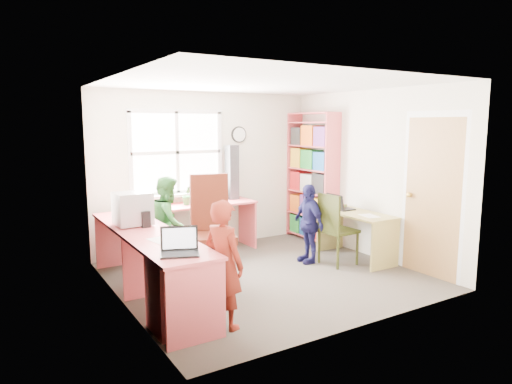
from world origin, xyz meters
TOP-DOWN VIEW (x-y plane):
  - room at (0.01, 0.10)m, footprint 3.64×3.44m
  - l_desk at (-1.31, -0.28)m, footprint 2.38×2.95m
  - right_desk at (1.51, -0.02)m, footprint 0.55×1.17m
  - bookshelf at (1.65, 1.19)m, footprint 0.30×1.02m
  - swivel_chair at (-0.62, 0.29)m, footprint 0.73×0.73m
  - wooden_chair at (1.05, -0.09)m, footprint 0.45×0.45m
  - crt_monitor at (-1.54, 0.47)m, footprint 0.41×0.37m
  - laptop_left at (-1.52, -0.91)m, footprint 0.42×0.39m
  - laptop_right at (1.46, 0.29)m, footprint 0.29×0.34m
  - speaker_a at (-1.45, 0.30)m, footprint 0.09×0.09m
  - speaker_b at (-1.45, 0.86)m, footprint 0.11×0.11m
  - cd_tower at (0.34, 1.53)m, footprint 0.18×0.16m
  - game_box at (1.47, 0.43)m, footprint 0.32×0.32m
  - paper_a at (-1.50, -0.37)m, footprint 0.25×0.32m
  - paper_b at (1.49, -0.30)m, footprint 0.24×0.30m
  - potted_plant at (-0.47, 1.40)m, footprint 0.17×0.14m
  - person_red at (-1.13, -1.03)m, footprint 0.43×0.52m
  - person_green at (-0.93, 0.95)m, footprint 0.70×0.75m
  - person_navy at (0.82, 0.20)m, footprint 0.32×0.67m

SIDE VIEW (x-z plane):
  - l_desk at x=-1.31m, z-range 0.08..0.83m
  - right_desk at x=1.51m, z-range 0.15..0.82m
  - wooden_chair at x=1.05m, z-range 0.04..1.03m
  - person_navy at x=0.82m, z-range 0.00..1.10m
  - swivel_chair at x=-0.62m, z-range -0.09..1.20m
  - person_red at x=-1.13m, z-range 0.00..1.23m
  - person_green at x=-0.93m, z-range 0.00..1.24m
  - paper_b at x=1.49m, z-range 0.67..0.68m
  - game_box at x=1.47m, z-range 0.67..0.73m
  - laptop_right at x=1.46m, z-range 0.61..0.85m
  - paper_a at x=-1.50m, z-range 0.75..0.75m
  - laptop_left at x=-1.52m, z-range 0.69..0.92m
  - speaker_b at x=-1.45m, z-range 0.75..0.93m
  - speaker_a at x=-1.45m, z-range 0.75..0.94m
  - potted_plant at x=-0.47m, z-range 0.75..1.04m
  - crt_monitor at x=-1.54m, z-range 0.75..1.14m
  - bookshelf at x=1.65m, z-range -0.05..2.05m
  - cd_tower at x=0.34m, z-range 0.75..1.59m
  - room at x=0.01m, z-range 0.00..2.44m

